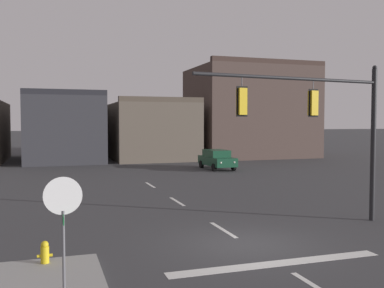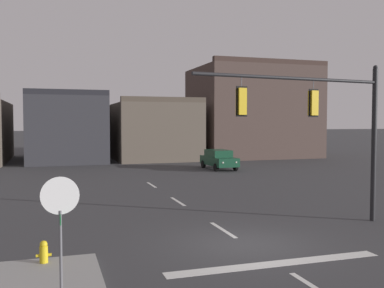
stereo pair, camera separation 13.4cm
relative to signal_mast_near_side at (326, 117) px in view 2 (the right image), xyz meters
name	(u,v)px [view 2 (the right image)]	position (x,y,z in m)	size (l,w,h in m)	color
ground_plane	(246,244)	(-3.80, -1.32, -4.11)	(400.00, 400.00, 0.00)	#353538
stop_bar_paint	(277,264)	(-3.80, -3.32, -4.11)	(6.40, 0.50, 0.01)	silver
lane_centreline	(223,230)	(-3.80, 0.68, -4.11)	(0.16, 26.40, 0.01)	silver
signal_mast_near_side	(326,117)	(0.00, 0.00, 0.00)	(7.91, 1.02, 6.14)	black
stop_sign	(60,211)	(-9.54, -4.92, -1.97)	(0.76, 0.64, 2.83)	#56565B
car_lot_nearside	(219,159)	(3.51, 19.95, -3.25)	(1.98, 4.49, 1.61)	#143D28
fire_hydrant	(44,256)	(-9.93, -1.76, -3.78)	(0.40, 0.30, 0.75)	gold
building_row	(133,123)	(-1.42, 32.73, -0.33)	(42.43, 13.99, 10.47)	brown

